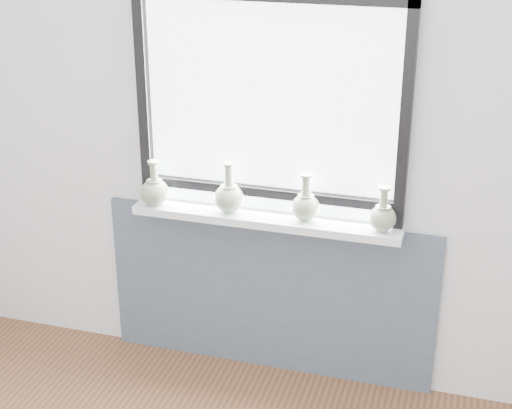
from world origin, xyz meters
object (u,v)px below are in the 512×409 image
(windowsill, at_px, (265,219))
(vase_a, at_px, (155,191))
(vase_d, at_px, (382,216))
(vase_c, at_px, (306,205))
(vase_b, at_px, (229,196))

(windowsill, height_order, vase_a, vase_a)
(vase_a, height_order, vase_d, vase_a)
(windowsill, height_order, vase_c, vase_c)
(vase_d, bearing_deg, vase_c, 177.43)
(vase_a, xyz_separation_m, vase_c, (0.75, 0.03, 0.00))
(vase_c, bearing_deg, windowsill, -178.67)
(windowsill, height_order, vase_d, vase_d)
(vase_a, height_order, vase_c, vase_c)
(vase_c, distance_m, vase_d, 0.37)
(vase_c, xyz_separation_m, vase_d, (0.37, -0.02, -0.01))
(vase_b, bearing_deg, vase_d, -0.53)
(windowsill, relative_size, vase_b, 5.30)
(windowsill, xyz_separation_m, vase_c, (0.19, 0.00, 0.10))
(vase_b, xyz_separation_m, vase_d, (0.74, -0.01, -0.01))
(vase_b, xyz_separation_m, vase_c, (0.38, 0.01, -0.00))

